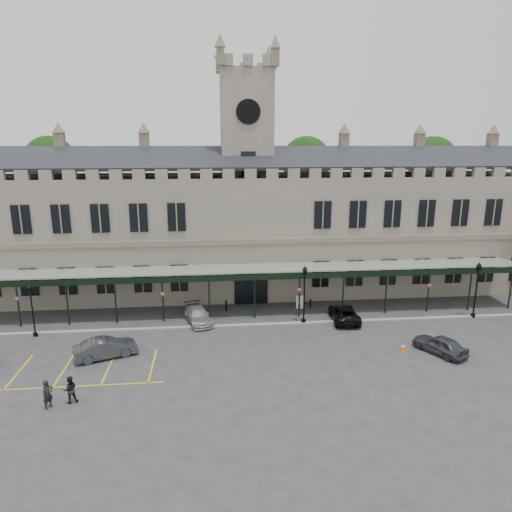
{
  "coord_description": "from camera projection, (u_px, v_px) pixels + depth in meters",
  "views": [
    {
      "loc": [
        -3.61,
        -30.78,
        15.23
      ],
      "look_at": [
        0.0,
        6.0,
        6.0
      ],
      "focal_mm": 32.0,
      "sensor_mm": 36.0,
      "label": 1
    }
  ],
  "objects": [
    {
      "name": "ground",
      "position": [
        264.0,
        354.0,
        33.75
      ],
      "size": [
        140.0,
        140.0,
        0.0
      ],
      "primitive_type": "plane",
      "color": "#2F2F32"
    },
    {
      "name": "station_building",
      "position": [
        247.0,
        229.0,
        47.55
      ],
      "size": [
        60.0,
        10.36,
        17.3
      ],
      "color": "slate",
      "rests_on": "ground"
    },
    {
      "name": "clock_tower",
      "position": [
        246.0,
        164.0,
        46.02
      ],
      "size": [
        5.6,
        5.6,
        24.8
      ],
      "color": "slate",
      "rests_on": "ground"
    },
    {
      "name": "canopy",
      "position": [
        254.0,
        291.0,
        40.37
      ],
      "size": [
        50.0,
        4.1,
        4.3
      ],
      "color": "#8C9E93",
      "rests_on": "ground"
    },
    {
      "name": "kerb",
      "position": [
        257.0,
        325.0,
        39.05
      ],
      "size": [
        60.0,
        0.4,
        0.12
      ],
      "primitive_type": "cube",
      "color": "gray",
      "rests_on": "ground"
    },
    {
      "name": "parking_markings",
      "position": [
        62.0,
        373.0,
        30.97
      ],
      "size": [
        16.0,
        6.0,
        0.01
      ],
      "primitive_type": null,
      "color": "gold",
      "rests_on": "ground"
    },
    {
      "name": "tree_behind_left",
      "position": [
        51.0,
        164.0,
        52.7
      ],
      "size": [
        6.0,
        6.0,
        16.0
      ],
      "color": "#332314",
      "rests_on": "ground"
    },
    {
      "name": "tree_behind_mid",
      "position": [
        306.0,
        163.0,
        55.54
      ],
      "size": [
        6.0,
        6.0,
        16.0
      ],
      "color": "#332314",
      "rests_on": "ground"
    },
    {
      "name": "tree_behind_right",
      "position": [
        432.0,
        162.0,
        57.06
      ],
      "size": [
        6.0,
        6.0,
        16.0
      ],
      "color": "#332314",
      "rests_on": "ground"
    },
    {
      "name": "lamp_post_left",
      "position": [
        32.0,
        306.0,
        36.24
      ],
      "size": [
        0.42,
        0.42,
        4.42
      ],
      "color": "black",
      "rests_on": "ground"
    },
    {
      "name": "lamp_post_mid",
      "position": [
        304.0,
        290.0,
        38.78
      ],
      "size": [
        0.49,
        0.49,
        5.15
      ],
      "color": "black",
      "rests_on": "ground"
    },
    {
      "name": "lamp_post_right",
      "position": [
        477.0,
        285.0,
        40.13
      ],
      "size": [
        0.48,
        0.48,
        5.11
      ],
      "color": "black",
      "rests_on": "ground"
    },
    {
      "name": "traffic_cone",
      "position": [
        403.0,
        348.0,
        34.01
      ],
      "size": [
        0.43,
        0.43,
        0.68
      ],
      "rotation": [
        0.0,
        0.0,
        0.3
      ],
      "color": "#E34F07",
      "rests_on": "ground"
    },
    {
      "name": "sign_board",
      "position": [
        300.0,
        302.0,
        42.86
      ],
      "size": [
        0.73,
        0.15,
        1.26
      ],
      "rotation": [
        0.0,
        0.0,
        -0.13
      ],
      "color": "black",
      "rests_on": "ground"
    },
    {
      "name": "bollard_left",
      "position": [
        226.0,
        306.0,
        42.41
      ],
      "size": [
        0.17,
        0.17,
        0.95
      ],
      "primitive_type": "cylinder",
      "color": "black",
      "rests_on": "ground"
    },
    {
      "name": "bollard_right",
      "position": [
        310.0,
        304.0,
        43.02
      ],
      "size": [
        0.15,
        0.15,
        0.85
      ],
      "primitive_type": "cylinder",
      "color": "black",
      "rests_on": "ground"
    },
    {
      "name": "car_left_b",
      "position": [
        106.0,
        348.0,
        33.09
      ],
      "size": [
        4.68,
        3.05,
        1.46
      ],
      "primitive_type": "imported",
      "rotation": [
        0.0,
        0.0,
        1.94
      ],
      "color": "#34373B",
      "rests_on": "ground"
    },
    {
      "name": "car_taxi",
      "position": [
        198.0,
        315.0,
        39.59
      ],
      "size": [
        2.94,
        4.79,
        1.3
      ],
      "primitive_type": "imported",
      "rotation": [
        0.0,
        0.0,
        0.27
      ],
      "color": "#A3A5AA",
      "rests_on": "ground"
    },
    {
      "name": "car_van",
      "position": [
        344.0,
        313.0,
        39.97
      ],
      "size": [
        2.48,
        4.83,
        1.3
      ],
      "primitive_type": "imported",
      "rotation": [
        0.0,
        0.0,
        3.07
      ],
      "color": "black",
      "rests_on": "ground"
    },
    {
      "name": "car_right_a",
      "position": [
        440.0,
        344.0,
        33.75
      ],
      "size": [
        3.37,
        4.33,
        1.38
      ],
      "primitive_type": "imported",
      "rotation": [
        0.0,
        0.0,
        3.64
      ],
      "color": "#34373B",
      "rests_on": "ground"
    },
    {
      "name": "person_a",
      "position": [
        48.0,
        394.0,
        26.69
      ],
      "size": [
        0.72,
        0.78,
        1.79
      ],
      "primitive_type": "imported",
      "rotation": [
        0.0,
        0.0,
        0.97
      ],
      "color": "black",
      "rests_on": "ground"
    },
    {
      "name": "person_b",
      "position": [
        70.0,
        390.0,
        27.28
      ],
      "size": [
        0.98,
        0.86,
        1.71
      ],
      "primitive_type": "imported",
      "rotation": [
        0.0,
        0.0,
        3.43
      ],
      "color": "black",
      "rests_on": "ground"
    }
  ]
}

